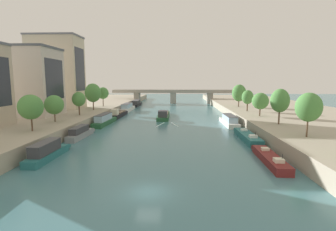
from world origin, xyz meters
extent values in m
plane|color=#42757F|center=(0.00, 0.00, 0.00)|extent=(400.00, 400.00, 0.00)
cube|color=#A89E89|center=(-36.09, 55.00, 1.24)|extent=(36.00, 170.00, 2.47)
cube|color=#A89E89|center=(36.09, 55.00, 1.24)|extent=(36.00, 170.00, 2.47)
cube|color=#235633|center=(-1.73, 53.30, 0.46)|extent=(3.61, 17.64, 0.92)
cube|color=#235633|center=(-1.89, 62.45, 0.55)|extent=(3.16, 1.26, 0.82)
cube|color=#235633|center=(-1.73, 53.30, 0.95)|extent=(3.67, 17.64, 0.06)
cube|color=#38383D|center=(-1.63, 47.33, 1.87)|extent=(2.54, 3.56, 1.77)
cube|color=black|center=(-1.66, 49.09, 2.14)|extent=(1.99, 0.06, 0.50)
cube|color=brown|center=(-1.76, 55.06, 1.16)|extent=(2.74, 9.19, 0.36)
cylinder|color=#232328|center=(-1.15, 48.04, 1.53)|extent=(0.07, 0.07, 1.10)
cube|color=silver|center=(1.86, 40.24, 0.01)|extent=(2.10, 5.84, 0.03)
cube|color=silver|center=(-1.74, 40.18, 0.01)|extent=(1.90, 5.89, 0.03)
cube|color=#23666B|center=(-15.81, 10.37, 0.49)|extent=(2.09, 9.55, 0.97)
cube|color=#23666B|center=(-15.81, 15.49, 0.58)|extent=(1.98, 1.21, 0.85)
cube|color=#23666B|center=(-15.81, 10.37, 1.00)|extent=(2.14, 9.55, 0.06)
cube|color=#38383D|center=(-15.81, 9.89, 1.79)|extent=(1.72, 6.11, 1.52)
cube|color=#4C4C51|center=(-15.81, 9.89, 2.59)|extent=(1.84, 6.30, 0.08)
cylinder|color=#232328|center=(-15.49, 7.51, 1.58)|extent=(0.07, 0.07, 1.10)
cube|color=gray|center=(-16.38, 24.09, 0.53)|extent=(2.18, 9.38, 1.06)
cube|color=gray|center=(-16.19, 29.09, 0.63)|extent=(1.79, 1.29, 0.89)
cube|color=gray|center=(-16.38, 24.09, 1.09)|extent=(2.22, 9.38, 0.06)
cube|color=#38383D|center=(-16.40, 23.62, 1.69)|extent=(1.73, 6.02, 1.16)
cube|color=#4C4C51|center=(-16.40, 23.62, 2.31)|extent=(1.84, 6.20, 0.08)
cylinder|color=#232328|center=(-16.21, 21.28, 1.67)|extent=(0.07, 0.07, 1.10)
cube|color=#235633|center=(-16.14, 39.60, 0.55)|extent=(2.87, 13.01, 1.09)
cube|color=#235633|center=(-15.91, 46.41, 0.66)|extent=(2.35, 1.31, 0.91)
cube|color=#235633|center=(-16.14, 39.60, 1.12)|extent=(2.92, 13.01, 0.06)
cube|color=#9EBCD6|center=(-16.16, 38.95, 1.94)|extent=(2.27, 8.34, 1.57)
cube|color=#4C4C51|center=(-16.16, 38.95, 2.77)|extent=(2.43, 8.60, 0.08)
cylinder|color=#232328|center=(-15.91, 35.70, 1.70)|extent=(0.07, 0.07, 1.10)
cube|color=black|center=(-15.92, 54.33, 0.53)|extent=(2.82, 12.87, 1.06)
cube|color=black|center=(-15.70, 61.08, 0.64)|extent=(2.32, 1.30, 0.90)
cube|color=black|center=(-15.92, 54.33, 1.09)|extent=(2.87, 12.87, 0.06)
cube|color=beige|center=(-16.06, 49.98, 1.98)|extent=(1.89, 2.62, 1.72)
cube|color=black|center=(-16.02, 51.27, 2.24)|extent=(1.44, 0.08, 0.48)
cube|color=brown|center=(-15.88, 55.61, 1.30)|extent=(2.09, 6.71, 0.36)
cylinder|color=#232328|center=(-15.68, 50.48, 1.67)|extent=(0.07, 0.07, 1.10)
cube|color=silver|center=(-16.35, 69.88, 0.61)|extent=(3.09, 13.90, 1.23)
cube|color=silver|center=(-16.25, 77.16, 0.74)|extent=(2.77, 1.29, 0.98)
cube|color=silver|center=(-16.35, 69.88, 1.26)|extent=(3.15, 13.90, 0.06)
cube|color=#9EBCD6|center=(-16.36, 69.19, 2.02)|extent=(2.50, 8.90, 1.47)
cube|color=#4C4C51|center=(-16.36, 69.19, 2.80)|extent=(2.68, 9.17, 0.08)
cylinder|color=#232328|center=(-15.97, 65.72, 1.84)|extent=(0.07, 0.07, 1.10)
cube|color=black|center=(-16.16, 89.00, 0.48)|extent=(3.15, 15.50, 0.96)
cube|color=black|center=(-16.30, 97.08, 0.57)|extent=(2.77, 1.25, 0.84)
cube|color=black|center=(-16.16, 89.00, 0.99)|extent=(3.21, 15.50, 0.06)
cube|color=#38383D|center=(-16.15, 88.23, 1.80)|extent=(2.54, 9.93, 1.57)
cube|color=#4C4C51|center=(-16.15, 88.23, 2.62)|extent=(2.72, 10.23, 0.08)
cylinder|color=#232328|center=(-15.65, 84.37, 1.57)|extent=(0.07, 0.07, 1.10)
cube|color=maroon|center=(15.54, 10.06, 0.51)|extent=(2.36, 11.12, 1.01)
cube|color=maroon|center=(15.69, 15.94, 0.61)|extent=(2.00, 1.27, 0.87)
cube|color=maroon|center=(15.54, 10.06, 1.04)|extent=(2.40, 11.12, 0.06)
cube|color=beige|center=(15.60, 12.49, 1.27)|extent=(1.06, 0.93, 0.40)
cube|color=beige|center=(15.46, 6.96, 1.31)|extent=(1.17, 1.13, 0.48)
cylinder|color=#232328|center=(15.77, 6.73, 1.62)|extent=(0.07, 0.07, 1.10)
cube|color=#23666B|center=(16.01, 23.63, 0.59)|extent=(2.43, 12.35, 1.18)
cube|color=#23666B|center=(15.97, 30.14, 0.71)|extent=(2.25, 1.26, 0.96)
cube|color=#23666B|center=(16.01, 23.63, 1.21)|extent=(2.48, 12.35, 0.06)
cube|color=white|center=(15.99, 26.34, 1.44)|extent=(1.19, 0.91, 0.40)
cube|color=white|center=(16.03, 20.17, 1.48)|extent=(1.31, 1.11, 0.48)
cylinder|color=#232328|center=(16.39, 19.93, 1.79)|extent=(0.07, 0.07, 1.10)
cube|color=silver|center=(15.76, 40.54, 0.51)|extent=(2.99, 12.96, 1.02)
cube|color=silver|center=(15.61, 47.33, 0.61)|extent=(2.58, 1.28, 0.87)
cube|color=silver|center=(15.76, 40.54, 1.05)|extent=(3.04, 12.96, 0.06)
cube|color=#9EBCD6|center=(15.78, 39.89, 1.79)|extent=(2.40, 8.30, 1.43)
cube|color=#4C4C51|center=(15.78, 39.89, 2.55)|extent=(2.56, 8.55, 0.08)
cylinder|color=#232328|center=(16.26, 36.68, 1.63)|extent=(0.07, 0.07, 1.10)
cylinder|color=brown|center=(-22.48, 18.22, 3.98)|extent=(0.27, 0.27, 3.01)
ellipsoid|color=#4C8942|center=(-22.48, 18.22, 6.67)|extent=(4.16, 4.16, 4.29)
cylinder|color=brown|center=(-23.40, 28.28, 3.74)|extent=(0.25, 0.25, 2.53)
ellipsoid|color=#4C8942|center=(-23.40, 28.28, 6.12)|extent=(3.93, 3.93, 4.08)
cylinder|color=brown|center=(-22.48, 39.35, 4.00)|extent=(0.33, 0.33, 3.05)
ellipsoid|color=#4C8942|center=(-22.48, 39.35, 6.53)|extent=(3.35, 3.35, 3.68)
cylinder|color=brown|center=(-22.82, 51.14, 4.26)|extent=(0.31, 0.31, 3.58)
ellipsoid|color=#4C8942|center=(-22.82, 51.14, 7.58)|extent=(4.72, 4.72, 5.57)
cylinder|color=brown|center=(-23.01, 61.71, 4.19)|extent=(0.27, 0.27, 3.44)
ellipsoid|color=#4C8942|center=(-23.01, 61.71, 7.01)|extent=(3.89, 3.89, 3.97)
cylinder|color=brown|center=(22.88, 15.53, 4.18)|extent=(0.25, 0.25, 3.42)
ellipsoid|color=#4C8942|center=(22.88, 15.53, 7.12)|extent=(3.88, 3.88, 4.49)
cylinder|color=brown|center=(23.11, 27.40, 4.20)|extent=(0.31, 0.31, 3.46)
ellipsoid|color=#4C8942|center=(23.11, 27.40, 7.23)|extent=(3.67, 3.67, 4.72)
cylinder|color=brown|center=(23.00, 39.33, 3.78)|extent=(0.32, 0.32, 2.62)
ellipsoid|color=#4C8942|center=(23.00, 39.33, 6.21)|extent=(4.03, 4.03, 4.06)
cylinder|color=brown|center=(22.65, 49.85, 3.94)|extent=(0.36, 0.36, 2.94)
ellipsoid|color=#4C8942|center=(22.65, 49.85, 6.52)|extent=(3.27, 3.27, 4.02)
cylinder|color=brown|center=(23.08, 62.49, 4.02)|extent=(0.33, 0.33, 3.09)
ellipsoid|color=#4C8942|center=(23.08, 62.49, 7.12)|extent=(4.64, 4.64, 5.66)
cube|color=#BCB2A8|center=(-35.65, 38.10, 10.69)|extent=(15.75, 11.17, 16.43)
cube|color=#4C515B|center=(-35.65, 38.10, 19.15)|extent=(16.22, 11.51, 0.50)
cube|color=#232833|center=(-27.76, 38.10, 11.51)|extent=(0.04, 8.94, 9.86)
cube|color=beige|center=(-35.65, 55.43, 13.54)|extent=(15.12, 9.21, 22.13)
cube|color=slate|center=(-35.65, 55.43, 24.86)|extent=(15.58, 9.48, 0.50)
cube|color=#232833|center=(-28.07, 55.43, 14.65)|extent=(0.04, 7.37, 13.28)
cube|color=gray|center=(0.00, 102.60, 5.57)|extent=(60.18, 4.40, 0.60)
cube|color=gray|center=(0.00, 100.60, 6.32)|extent=(60.18, 0.30, 0.90)
cube|color=gray|center=(0.00, 104.60, 6.32)|extent=(60.18, 0.30, 0.90)
cube|color=gray|center=(-18.09, 102.60, 2.64)|extent=(2.80, 3.60, 5.27)
cube|color=gray|center=(0.00, 102.60, 2.64)|extent=(2.80, 3.60, 5.27)
cube|color=gray|center=(18.09, 102.60, 2.64)|extent=(2.80, 3.60, 5.27)
camera|label=1|loc=(3.05, -24.26, 11.11)|focal=27.27mm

